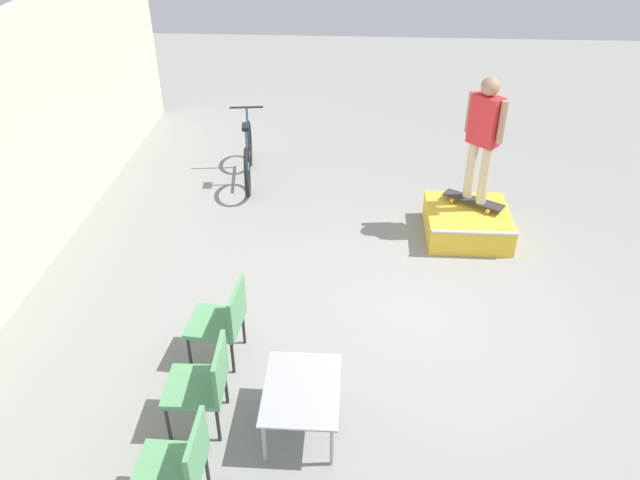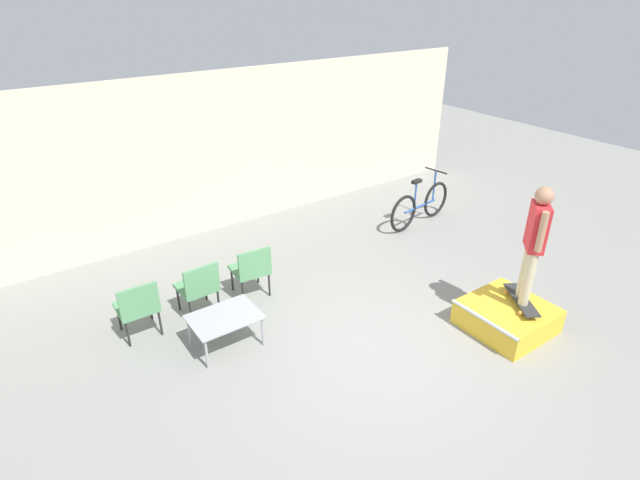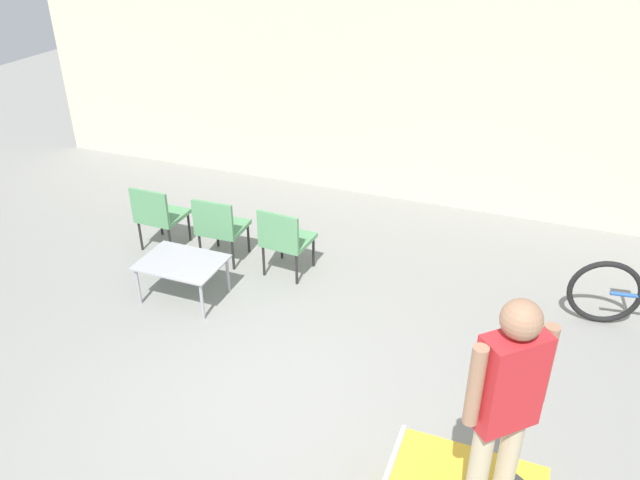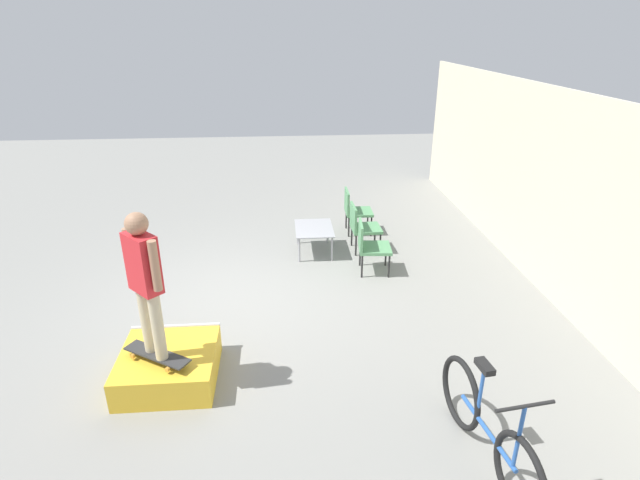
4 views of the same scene
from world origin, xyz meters
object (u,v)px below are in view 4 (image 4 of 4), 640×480
patio_chair_left (355,209)px  patio_chair_center (361,225)px  bicycle (488,429)px  skateboard_on_ramp (157,355)px  coffee_table (314,230)px  patio_chair_right (370,244)px  person_skater (145,275)px  skate_ramp_box (169,365)px

patio_chair_left → patio_chair_center: (0.87, 0.00, 0.00)m
patio_chair_center → bicycle: (4.87, 0.40, -0.10)m
skateboard_on_ramp → bicycle: 3.51m
coffee_table → patio_chair_right: bearing=44.9°
patio_chair_center → bicycle: 4.89m
patio_chair_left → coffee_table: bearing=136.1°
skateboard_on_ramp → patio_chair_right: patio_chair_right is taller
person_skater → coffee_table: person_skater is taller
skate_ramp_box → person_skater: (0.15, -0.07, 1.25)m
skateboard_on_ramp → patio_chair_left: patio_chair_left is taller
patio_chair_left → patio_chair_center: bearing=-179.3°
person_skater → patio_chair_left: (-4.43, 2.85, -0.94)m
skateboard_on_ramp → bicycle: bearing=10.0°
person_skater → coffee_table: size_ratio=1.84×
coffee_table → bicycle: 5.04m
skateboard_on_ramp → patio_chair_left: (-4.43, 2.85, 0.05)m
coffee_table → patio_chair_right: 1.22m
skate_ramp_box → patio_chair_center: 4.41m
skate_ramp_box → skateboard_on_ramp: skateboard_on_ramp is taller
skate_ramp_box → patio_chair_left: patio_chair_left is taller
coffee_table → skateboard_on_ramp: bearing=-29.2°
skateboard_on_ramp → patio_chair_center: (-3.56, 2.85, 0.05)m
patio_chair_center → person_skater: bearing=139.4°
patio_chair_right → bicycle: bicycle is taller
person_skater → skate_ramp_box: bearing=110.7°
patio_chair_center → bicycle: size_ratio=0.49×
patio_chair_right → bicycle: size_ratio=0.49×
person_skater → patio_chair_right: bearing=89.7°
coffee_table → patio_chair_left: 1.22m
skateboard_on_ramp → person_skater: 0.99m
bicycle → patio_chair_left: bearing=176.4°
skateboard_on_ramp → coffee_table: (-3.56, 1.99, -0.03)m
patio_chair_left → bicycle: 5.76m
patio_chair_left → patio_chair_center: 0.87m
skate_ramp_box → bicycle: (1.47, 3.18, 0.21)m
patio_chair_center → coffee_table: bearing=87.9°
skateboard_on_ramp → patio_chair_center: patio_chair_center is taller
bicycle → skate_ramp_box: bearing=-122.4°
coffee_table → patio_chair_center: patio_chair_center is taller
skate_ramp_box → coffee_table: 3.92m
skate_ramp_box → person_skater: 1.26m
person_skater → coffee_table: (-3.56, 1.99, -1.02)m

